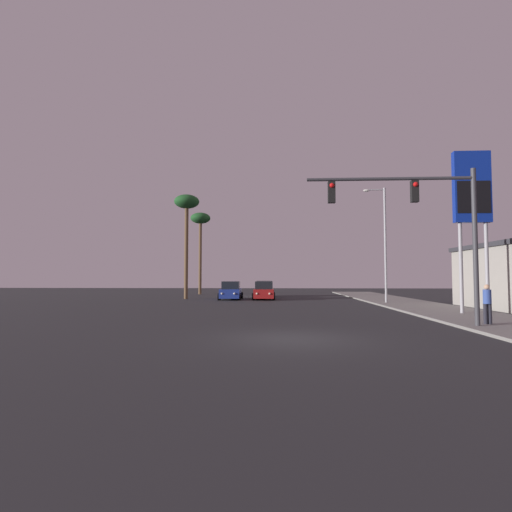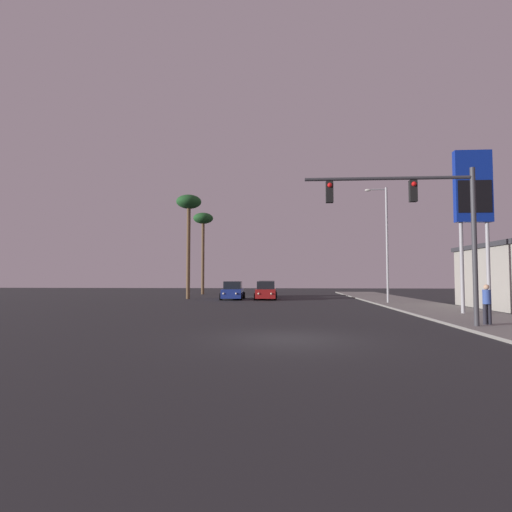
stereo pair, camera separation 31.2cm
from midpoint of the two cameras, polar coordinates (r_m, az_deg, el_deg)
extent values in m
plane|color=#28282B|center=(13.89, 5.12, -11.72)|extent=(120.00, 120.00, 0.00)
cube|color=gray|center=(25.77, 26.29, -7.24)|extent=(5.00, 60.00, 0.12)
cube|color=maroon|center=(37.24, 1.66, -5.34)|extent=(1.85, 4.22, 0.80)
cube|color=black|center=(37.36, 1.66, -4.18)|extent=(1.62, 2.02, 0.70)
cylinder|color=black|center=(35.99, 0.15, -5.84)|extent=(0.24, 0.64, 0.64)
cylinder|color=black|center=(35.93, 3.03, -5.84)|extent=(0.24, 0.64, 0.64)
cylinder|color=black|center=(38.59, 0.38, -5.64)|extent=(0.24, 0.64, 0.64)
cylinder|color=black|center=(38.53, 3.07, -5.64)|extent=(0.24, 0.64, 0.64)
sphere|color=#F2EACC|center=(35.14, 0.63, -5.40)|extent=(0.18, 0.18, 0.18)
sphere|color=#F2EACC|center=(35.10, 2.45, -5.40)|extent=(0.18, 0.18, 0.18)
cube|color=navy|center=(37.41, -3.11, -5.33)|extent=(1.95, 4.26, 0.80)
cube|color=black|center=(37.53, -3.08, -4.17)|extent=(1.67, 2.05, 0.70)
cylinder|color=black|center=(36.25, -4.77, -5.81)|extent=(0.24, 0.64, 0.64)
cylinder|color=black|center=(36.03, -1.92, -5.83)|extent=(0.24, 0.64, 0.64)
cylinder|color=black|center=(38.82, -4.21, -5.62)|extent=(0.24, 0.64, 0.64)
cylinder|color=black|center=(38.62, -1.55, -5.64)|extent=(0.24, 0.64, 0.64)
sphere|color=#F2EACC|center=(35.38, -4.41, -5.37)|extent=(0.18, 0.18, 0.18)
sphere|color=#F2EACC|center=(35.24, -2.61, -5.39)|extent=(0.18, 0.18, 0.18)
cube|color=silver|center=(42.52, 1.75, -5.05)|extent=(1.95, 4.26, 0.80)
cube|color=black|center=(42.65, 1.75, -4.03)|extent=(1.67, 2.06, 0.70)
cylinder|color=black|center=(41.27, 0.44, -5.47)|extent=(0.24, 0.64, 0.64)
cylinder|color=black|center=(41.21, 2.95, -5.47)|extent=(0.24, 0.64, 0.64)
cylinder|color=black|center=(43.87, 0.63, -5.32)|extent=(0.24, 0.64, 0.64)
cylinder|color=black|center=(43.81, 2.99, -5.32)|extent=(0.24, 0.64, 0.64)
sphere|color=#F2EACC|center=(40.42, 0.86, -5.08)|extent=(0.18, 0.18, 0.18)
sphere|color=#F2EACC|center=(40.39, 2.45, -5.08)|extent=(0.18, 0.18, 0.18)
cylinder|color=#38383D|center=(18.66, 29.18, 1.26)|extent=(0.20, 0.20, 6.50)
cylinder|color=#38383D|center=(17.89, 18.76, 10.45)|extent=(6.89, 0.14, 0.14)
cube|color=black|center=(18.06, 21.99, 8.59)|extent=(0.30, 0.24, 0.90)
sphere|color=red|center=(17.99, 22.12, 9.52)|extent=(0.20, 0.20, 0.20)
cube|color=black|center=(17.30, 10.97, 8.94)|extent=(0.30, 0.24, 0.90)
sphere|color=red|center=(17.22, 11.02, 9.91)|extent=(0.20, 0.20, 0.20)
cylinder|color=#99999E|center=(32.75, 18.48, 1.56)|extent=(0.18, 0.18, 9.00)
cylinder|color=#99999E|center=(33.19, 17.18, 9.08)|extent=(1.40, 0.10, 0.10)
ellipsoid|color=silver|center=(33.03, 15.98, 9.03)|extent=(0.50, 0.24, 0.20)
cylinder|color=#99999E|center=(24.73, 27.67, -1.47)|extent=(0.20, 0.20, 5.00)
cylinder|color=#99999E|center=(25.34, 30.57, -1.42)|extent=(0.20, 0.20, 5.00)
cube|color=navy|center=(25.52, 28.88, 8.71)|extent=(2.00, 0.40, 4.00)
cube|color=black|center=(25.22, 29.12, 7.46)|extent=(1.80, 0.03, 1.80)
cylinder|color=#23232D|center=(19.47, 30.31, -7.19)|extent=(0.16, 0.16, 0.85)
cylinder|color=#23232D|center=(19.55, 30.78, -7.16)|extent=(0.16, 0.16, 0.85)
cylinder|color=#334C99|center=(19.47, 30.49, -5.05)|extent=(0.32, 0.32, 0.60)
sphere|color=tan|center=(19.45, 30.46, -3.85)|extent=(0.22, 0.22, 0.22)
cylinder|color=brown|center=(48.68, -7.41, -0.29)|extent=(0.36, 0.36, 8.75)
ellipsoid|color=#1E5123|center=(49.14, -7.37, 5.37)|extent=(2.40, 2.40, 1.32)
cylinder|color=brown|center=(38.79, -9.41, 0.50)|extent=(0.36, 0.36, 8.88)
ellipsoid|color=#1E5123|center=(39.40, -9.35, 7.66)|extent=(2.40, 2.40, 1.32)
camera|label=1|loc=(0.16, -89.62, -0.02)|focal=28.00mm
camera|label=2|loc=(0.16, 90.38, 0.02)|focal=28.00mm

